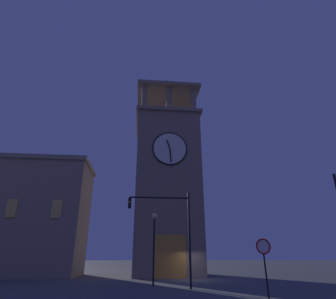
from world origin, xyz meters
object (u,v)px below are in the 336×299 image
Objects in this scene: clocktower at (166,188)px; street_lamp at (154,234)px; no_horn_sign at (264,251)px; traffic_signal_mid at (170,221)px.

street_lamp is at bearing 79.69° from clocktower.
no_horn_sign is (-3.23, 18.43, -7.44)m from clocktower.
clocktower reaches higher than traffic_signal_mid.
traffic_signal_mid is 1.24× the size of street_lamp.
traffic_signal_mid is 2.45m from street_lamp.
traffic_signal_mid reaches higher than no_horn_sign.
clocktower reaches higher than street_lamp.
traffic_signal_mid is (0.92, 12.76, -5.38)m from clocktower.
clocktower is 20.14m from no_horn_sign.
clocktower reaches higher than no_horn_sign.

